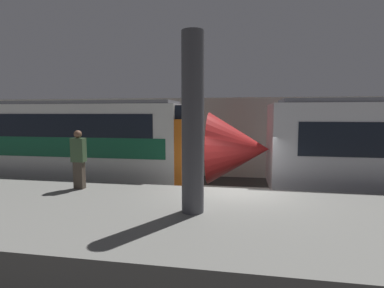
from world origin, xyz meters
The scene contains 6 objects.
ground_plane centered at (0.00, 0.00, 0.00)m, with size 120.00×120.00×0.00m, color #282623.
platform centered at (0.00, -2.34, 0.54)m, with size 40.00×4.68×1.08m.
station_rear_barrier centered at (0.00, 6.63, 2.01)m, with size 50.00×0.15×4.03m.
support_pillar_near centered at (-0.85, -2.27, 3.02)m, with size 0.48×0.48×3.89m.
train_boxy centered at (-9.21, 2.51, 1.91)m, with size 14.87×2.84×3.72m.
person_waiting centered at (-4.42, -0.82, 1.97)m, with size 0.38×0.24×1.69m.
Camera 1 is at (0.25, -8.61, 3.26)m, focal length 28.00 mm.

